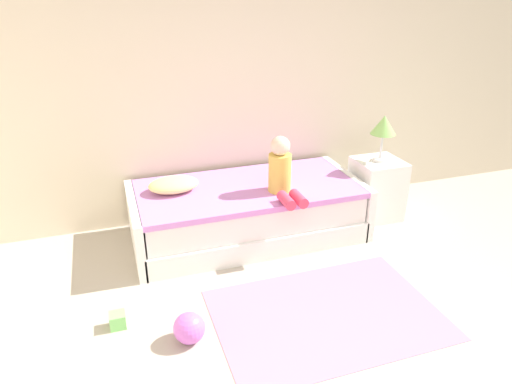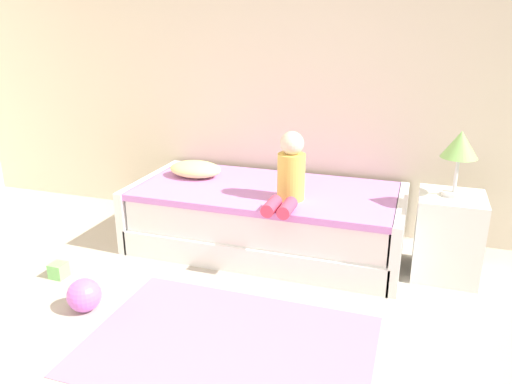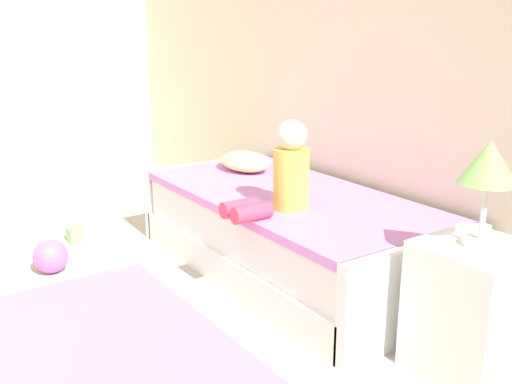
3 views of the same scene
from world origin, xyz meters
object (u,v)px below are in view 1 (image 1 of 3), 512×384
at_px(bed, 247,211).
at_px(toy_block, 118,320).
at_px(table_lamp, 384,127).
at_px(child_figure, 282,171).
at_px(pillow, 173,185).
at_px(nightstand, 376,189).
at_px(toy_ball, 189,328).

bearing_deg(bed, toy_block, -142.60).
relative_size(table_lamp, child_figure, 0.88).
height_order(table_lamp, toy_block, table_lamp).
bearing_deg(pillow, toy_block, -119.53).
bearing_deg(table_lamp, child_figure, -169.93).
bearing_deg(nightstand, toy_block, -160.47).
bearing_deg(child_figure, table_lamp, 10.07).
bearing_deg(bed, pillow, 171.25).
xyz_separation_m(table_lamp, toy_ball, (-2.15, -1.22, -0.83)).
xyz_separation_m(bed, pillow, (-0.65, 0.10, 0.32)).
distance_m(bed, nightstand, 1.35).
height_order(table_lamp, pillow, table_lamp).
height_order(child_figure, toy_block, child_figure).
xyz_separation_m(nightstand, toy_ball, (-2.15, -1.22, -0.19)).
distance_m(child_figure, toy_block, 1.78).
distance_m(nightstand, pillow, 2.02).
bearing_deg(table_lamp, toy_ball, -150.46).
xyz_separation_m(table_lamp, toy_block, (-2.60, -0.92, -0.88)).
relative_size(bed, toy_block, 19.69).
bearing_deg(pillow, child_figure, -20.20).
relative_size(nightstand, pillow, 1.36).
bearing_deg(toy_ball, toy_block, 146.29).
bearing_deg(bed, table_lamp, -1.35).
bearing_deg(nightstand, toy_ball, -150.46).
relative_size(child_figure, toy_ball, 2.40).
bearing_deg(toy_ball, table_lamp, 29.54).
height_order(nightstand, table_lamp, table_lamp).
xyz_separation_m(bed, toy_block, (-1.25, -0.95, -0.19)).
distance_m(pillow, toy_ball, 1.43).
height_order(nightstand, toy_block, nightstand).
distance_m(table_lamp, child_figure, 1.15).
distance_m(bed, toy_ball, 1.49).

